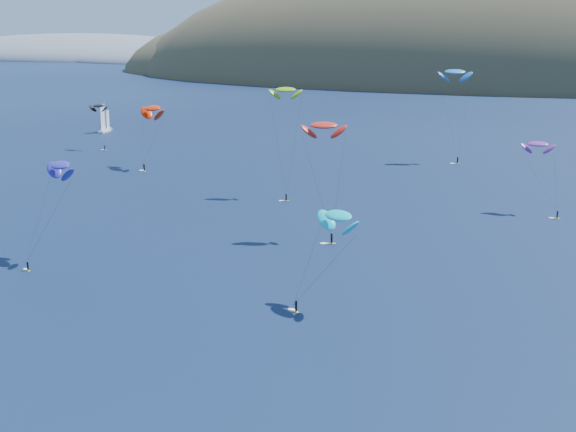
# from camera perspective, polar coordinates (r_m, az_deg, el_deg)

# --- Properties ---
(island) EXTENTS (730.00, 300.00, 210.00)m
(island) POSITION_cam_1_polar(r_m,az_deg,el_deg) (606.20, 18.05, 8.23)
(island) COLOR #3D3526
(island) RESTS_ON ground
(headland) EXTENTS (460.00, 250.00, 60.00)m
(headland) POSITION_cam_1_polar(r_m,az_deg,el_deg) (936.39, -13.19, 10.71)
(headland) COLOR slate
(headland) RESTS_ON ground
(sailboat) EXTENTS (9.53, 8.21, 11.68)m
(sailboat) POSITION_cam_1_polar(r_m,az_deg,el_deg) (307.57, -12.89, 6.02)
(sailboat) COLOR white
(sailboat) RESTS_ON ground
(kitesurfer_1) EXTENTS (11.52, 13.36, 19.51)m
(kitesurfer_1) POSITION_cam_1_polar(r_m,az_deg,el_deg) (229.46, -9.62, 7.56)
(kitesurfer_1) COLOR gold
(kitesurfer_1) RESTS_ON ground
(kitesurfer_3) EXTENTS (7.99, 11.11, 26.83)m
(kitesurfer_3) POSITION_cam_1_polar(r_m,az_deg,el_deg) (189.28, -0.18, 8.96)
(kitesurfer_3) COLOR gold
(kitesurfer_3) RESTS_ON ground
(kitesurfer_4) EXTENTS (10.47, 9.44, 28.65)m
(kitesurfer_4) POSITION_cam_1_polar(r_m,az_deg,el_deg) (240.76, 11.80, 10.00)
(kitesurfer_4) COLOR gold
(kitesurfer_4) RESTS_ON ground
(kitesurfer_5) EXTENTS (9.59, 10.08, 15.58)m
(kitesurfer_5) POSITION_cam_1_polar(r_m,az_deg,el_deg) (114.97, 3.59, 0.02)
(kitesurfer_5) COLOR gold
(kitesurfer_5) RESTS_ON ground
(kitesurfer_6) EXTENTS (9.17, 8.08, 16.53)m
(kitesurfer_6) POSITION_cam_1_polar(r_m,az_deg,el_deg) (181.00, 17.36, 4.90)
(kitesurfer_6) COLOR gold
(kitesurfer_6) RESTS_ON ground
(kitesurfer_9) EXTENTS (8.83, 8.68, 23.65)m
(kitesurfer_9) POSITION_cam_1_polar(r_m,az_deg,el_deg) (150.95, 2.57, 6.44)
(kitesurfer_9) COLOR gold
(kitesurfer_9) RESTS_ON ground
(kitesurfer_10) EXTENTS (9.09, 13.99, 18.58)m
(kitesurfer_10) POSITION_cam_1_polar(r_m,az_deg,el_deg) (143.57, -15.89, 3.49)
(kitesurfer_10) COLOR gold
(kitesurfer_10) RESTS_ON ground
(kitesurfer_12) EXTENTS (6.52, 3.80, 15.52)m
(kitesurfer_12) POSITION_cam_1_polar(r_m,az_deg,el_deg) (266.21, -13.32, 7.61)
(kitesurfer_12) COLOR gold
(kitesurfer_12) RESTS_ON ground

